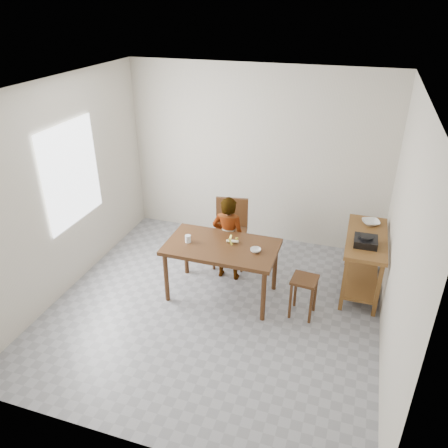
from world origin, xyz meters
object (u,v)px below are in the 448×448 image
(prep_counter, at_px, (363,263))
(dining_chair, at_px, (230,235))
(stool, at_px, (303,297))
(dining_table, at_px, (222,270))
(child, at_px, (228,238))

(prep_counter, distance_m, dining_chair, 1.85)
(prep_counter, bearing_deg, stool, -129.73)
(prep_counter, height_order, stool, prep_counter)
(dining_table, height_order, child, child)
(prep_counter, xyz_separation_m, child, (-1.76, -0.28, 0.21))
(dining_table, height_order, stool, dining_table)
(child, height_order, stool, child)
(dining_chair, xyz_separation_m, stool, (1.20, -0.84, -0.21))
(dining_table, distance_m, prep_counter, 1.86)
(prep_counter, height_order, child, child)
(prep_counter, bearing_deg, child, -171.11)
(dining_table, bearing_deg, prep_counter, 22.15)
(stool, bearing_deg, prep_counter, 50.27)
(dining_table, relative_size, dining_chair, 1.46)
(dining_chair, height_order, stool, dining_chair)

